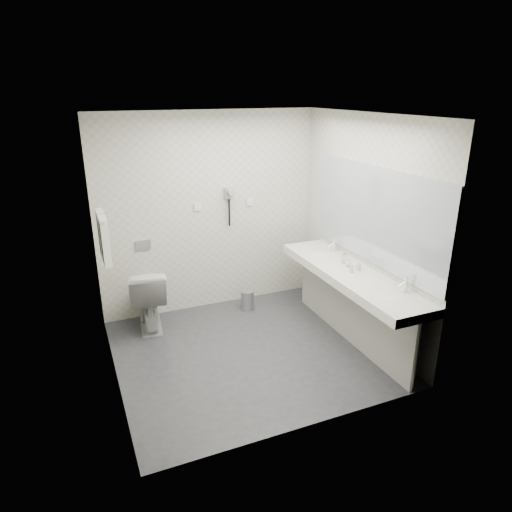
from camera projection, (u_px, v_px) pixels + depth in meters
name	position (u px, v px, depth m)	size (l,w,h in m)	color
floor	(249.00, 351.00, 5.07)	(2.80, 2.80, 0.00)	#2C2C31
ceiling	(247.00, 115.00, 4.21)	(2.80, 2.80, 0.00)	silver
wall_back	(209.00, 214.00, 5.77)	(2.80, 2.80, 0.00)	beige
wall_front	(312.00, 294.00, 3.52)	(2.80, 2.80, 0.00)	beige
wall_left	(104.00, 264.00, 4.13)	(2.60, 2.60, 0.00)	beige
wall_right	(364.00, 229.00, 5.16)	(2.60, 2.60, 0.00)	beige
vanity_counter	(350.00, 276.00, 5.04)	(0.55, 2.20, 0.10)	silver
vanity_panel	(349.00, 310.00, 5.19)	(0.03, 2.15, 0.75)	#9A9891
vanity_post_near	(415.00, 356.00, 4.30)	(0.06, 0.06, 0.75)	silver
vanity_post_far	(307.00, 277.00, 6.10)	(0.06, 0.06, 0.75)	silver
mirror	(375.00, 216.00, 4.91)	(0.02, 2.20, 1.05)	#B2BCC6
basin_near	(388.00, 296.00, 4.46)	(0.40, 0.31, 0.05)	silver
basin_far	(320.00, 254.00, 5.59)	(0.40, 0.31, 0.05)	silver
faucet_near	(406.00, 284.00, 4.50)	(0.04, 0.04, 0.15)	silver
faucet_far	(334.00, 245.00, 5.63)	(0.04, 0.04, 0.15)	silver
soap_bottle_a	(358.00, 265.00, 5.03)	(0.05, 0.05, 0.12)	silver
soap_bottle_b	(348.00, 263.00, 5.15)	(0.07, 0.07, 0.09)	silver
soap_bottle_c	(351.00, 267.00, 4.97)	(0.04, 0.04, 0.12)	silver
glass_left	(344.00, 258.00, 5.24)	(0.06, 0.06, 0.11)	silver
toilet	(148.00, 297.00, 5.49)	(0.43, 0.76, 0.77)	silver
flush_plate	(143.00, 245.00, 5.55)	(0.18, 0.02, 0.12)	#B2B5BA
pedal_bin	(247.00, 301.00, 6.00)	(0.18, 0.18, 0.25)	#B2B5BA
bin_lid	(247.00, 291.00, 5.96)	(0.18, 0.18, 0.01)	#B2B5BA
towel_rail	(100.00, 216.00, 4.52)	(0.02, 0.02, 0.62)	silver
towel_near	(105.00, 241.00, 4.48)	(0.07, 0.24, 0.48)	white
towel_far	(102.00, 233.00, 4.72)	(0.07, 0.24, 0.48)	white
dryer_cradle	(228.00, 193.00, 5.75)	(0.10, 0.04, 0.14)	#96979C
dryer_barrel	(230.00, 192.00, 5.68)	(0.08, 0.08, 0.14)	#96979C
dryer_cord	(229.00, 213.00, 5.82)	(0.02, 0.02, 0.35)	black
switch_plate_a	(198.00, 207.00, 5.67)	(0.09, 0.02, 0.09)	silver
switch_plate_b	(250.00, 202.00, 5.92)	(0.09, 0.02, 0.09)	silver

